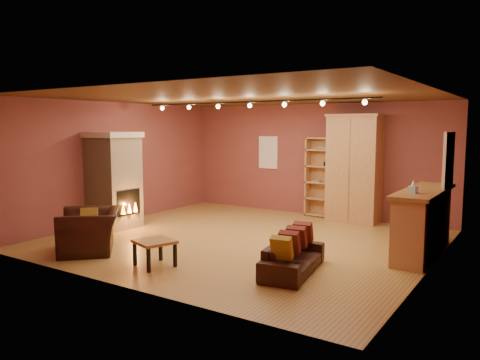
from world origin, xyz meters
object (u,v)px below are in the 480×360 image
Objects in this scene: armoire at (354,168)px; coffee_table at (155,244)px; loveseat at (293,251)px; armchair at (89,224)px; bar_counter at (423,222)px; fireplace at (114,180)px; bookcase at (323,176)px.

armoire reaches higher than coffee_table.
loveseat is 3.72m from armchair.
bar_counter is 2.60m from loveseat.
fireplace reaches higher than bar_counter.
fireplace is at bearing -140.16° from armoire.
loveseat is 2.29× the size of coffee_table.
bar_counter is 1.80× the size of armchair.
coffee_table is at bearing -95.85° from bookcase.
armoire is (0.88, -0.22, 0.26)m from bookcase.
armoire is at bearing 133.44° from bar_counter.
fireplace is 1.30× the size of loveseat.
bookcase is 2.77× the size of coffee_table.
coffee_table is (-3.44, -3.09, -0.22)m from bar_counter.
coffee_table is at bearing -138.13° from bar_counter.
fireplace is 0.84× the size of armoire.
bookcase is 1.21× the size of loveseat.
fireplace is 2.98× the size of coffee_table.
armoire reaches higher than loveseat.
bar_counter is (2.89, -2.34, -0.42)m from bookcase.
bookcase is 5.49m from coffee_table.
loveseat is (0.57, -4.27, -0.94)m from armoire.
armoire is at bearing 104.51° from armchair.
fireplace reaches higher than armchair.
fireplace is 3.34m from coffee_table.
armchair is (-2.15, -5.41, -0.50)m from bookcase.
loveseat is at bearing -8.81° from fireplace.
armchair is at bearing 179.29° from coffee_table.
fireplace is at bearing 148.97° from coffee_table.
armoire is 3.55× the size of coffee_table.
bookcase reaches higher than coffee_table.
armoire is 4.41m from loveseat.
bookcase is 3.74m from bar_counter.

